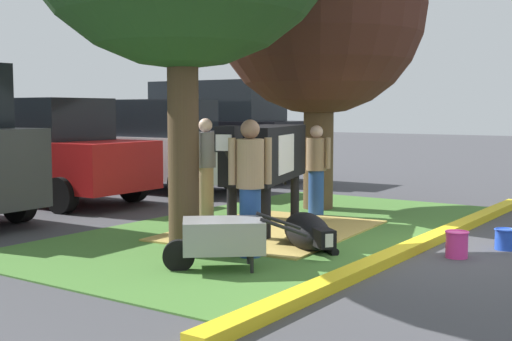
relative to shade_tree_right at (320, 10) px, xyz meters
name	(u,v)px	position (x,y,z in m)	size (l,w,h in m)	color
ground_plane	(420,253)	(-2.56, -2.93, -3.57)	(80.00, 80.00, 0.00)	#424247
grass_island	(276,229)	(-2.18, -0.51, -3.56)	(8.21, 4.32, 0.02)	#477A33
curb_yellow	(423,243)	(-2.18, -2.82, -3.51)	(9.41, 0.24, 0.12)	yellow
hay_bedding	(273,231)	(-2.41, -0.60, -3.54)	(3.20, 2.40, 0.04)	tan
shade_tree_right	(320,10)	(0.00, 0.00, 0.00)	(3.77, 3.77, 5.48)	brown
cow_holstein	(264,154)	(-2.40, -0.43, -2.42)	(3.05, 1.40, 1.60)	black
calf_lying	(308,232)	(-3.23, -1.68, -3.33)	(1.07, 1.22, 0.48)	black
person_handler	(316,168)	(-0.77, -0.40, -2.75)	(0.34, 0.53, 1.54)	#23478C
person_visitor_near	(206,164)	(-1.91, 1.06, -2.67)	(0.53, 0.34, 1.66)	#9E7F5B
person_visitor_far	(250,184)	(-4.03, -1.34, -2.66)	(0.40, 0.40, 1.69)	#23478C
wheelbarrow	(221,237)	(-4.74, -1.44, -3.18)	(1.29, 1.41, 0.63)	gray
bucket_pink	(457,244)	(-2.57, -3.39, -3.40)	(0.29, 0.29, 0.33)	#EA3893
bucket_blue	(505,239)	(-1.74, -3.75, -3.43)	(0.28, 0.28, 0.27)	blue
sedan_red	(47,152)	(-2.13, 4.87, -2.58)	(2.14, 4.46, 2.02)	red
hatchback_white	(158,146)	(0.49, 4.38, -2.58)	(2.14, 4.46, 2.02)	silver
suv_black	(217,130)	(3.12, 4.75, -2.30)	(2.24, 4.66, 2.52)	black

